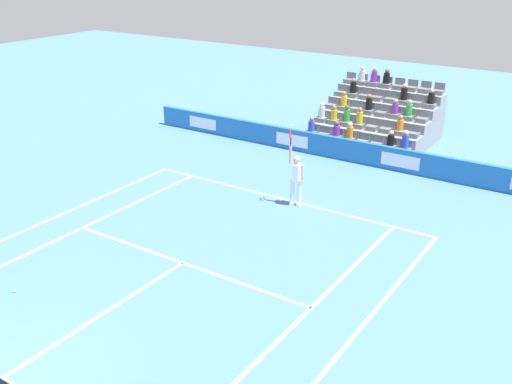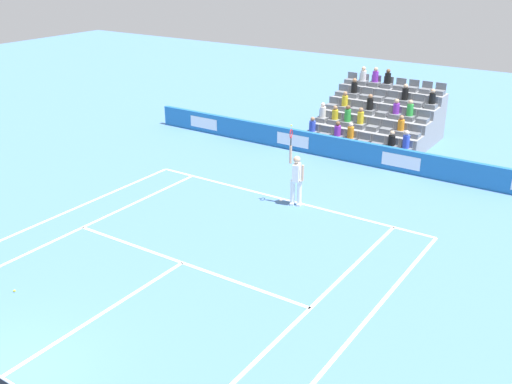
# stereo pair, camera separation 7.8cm
# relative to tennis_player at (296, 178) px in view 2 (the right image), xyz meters

# --- Properties ---
(line_baseline) EXTENTS (10.97, 0.10, 0.01)m
(line_baseline) POSITION_rel_tennis_player_xyz_m (0.62, -0.20, -0.99)
(line_baseline) COLOR white
(line_baseline) RESTS_ON ground
(line_service) EXTENTS (8.23, 0.10, 0.01)m
(line_service) POSITION_rel_tennis_player_xyz_m (0.62, 5.29, -0.99)
(line_service) COLOR white
(line_service) RESTS_ON ground
(line_centre_service) EXTENTS (0.10, 6.40, 0.01)m
(line_centre_service) POSITION_rel_tennis_player_xyz_m (0.62, 8.49, -0.99)
(line_centre_service) COLOR white
(line_centre_service) RESTS_ON ground
(line_singles_sideline_left) EXTENTS (0.10, 11.89, 0.01)m
(line_singles_sideline_left) POSITION_rel_tennis_player_xyz_m (4.74, 5.74, -0.99)
(line_singles_sideline_left) COLOR white
(line_singles_sideline_left) RESTS_ON ground
(line_singles_sideline_right) EXTENTS (0.10, 11.89, 0.01)m
(line_singles_sideline_right) POSITION_rel_tennis_player_xyz_m (-3.49, 5.74, -0.99)
(line_singles_sideline_right) COLOR white
(line_singles_sideline_right) RESTS_ON ground
(line_doubles_sideline_left) EXTENTS (0.10, 11.89, 0.01)m
(line_doubles_sideline_left) POSITION_rel_tennis_player_xyz_m (6.11, 5.74, -0.99)
(line_doubles_sideline_left) COLOR white
(line_doubles_sideline_left) RESTS_ON ground
(line_doubles_sideline_right) EXTENTS (0.10, 11.89, 0.01)m
(line_doubles_sideline_right) POSITION_rel_tennis_player_xyz_m (-4.86, 5.74, -0.99)
(line_doubles_sideline_right) COLOR white
(line_doubles_sideline_right) RESTS_ON ground
(line_centre_mark) EXTENTS (0.10, 0.20, 0.01)m
(line_centre_mark) POSITION_rel_tennis_player_xyz_m (0.62, -0.10, -0.99)
(line_centre_mark) COLOR white
(line_centre_mark) RESTS_ON ground
(sponsor_barrier) EXTENTS (19.64, 0.22, 0.93)m
(sponsor_barrier) POSITION_rel_tennis_player_xyz_m (0.62, -5.16, -0.53)
(sponsor_barrier) COLOR #1E66AD
(sponsor_barrier) RESTS_ON ground
(tennis_player) EXTENTS (0.54, 0.42, 2.85)m
(tennis_player) POSITION_rel_tennis_player_xyz_m (0.00, 0.00, 0.00)
(tennis_player) COLOR white
(tennis_player) RESTS_ON ground
(stadium_stand) EXTENTS (4.96, 4.75, 3.00)m
(stadium_stand) POSITION_rel_tennis_player_xyz_m (0.63, -8.71, -0.16)
(stadium_stand) COLOR gray
(stadium_stand) RESTS_ON ground
(loose_tennis_ball) EXTENTS (0.07, 0.07, 0.07)m
(loose_tennis_ball) POSITION_rel_tennis_player_xyz_m (3.25, 8.87, -0.96)
(loose_tennis_ball) COLOR #D1E533
(loose_tennis_ball) RESTS_ON ground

